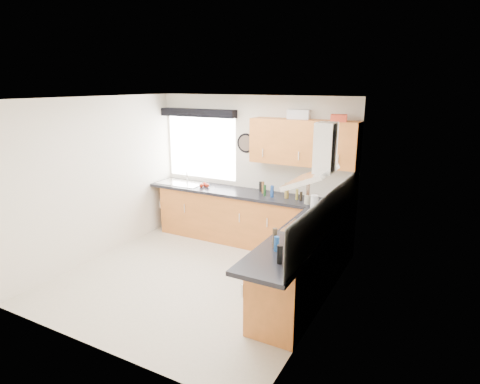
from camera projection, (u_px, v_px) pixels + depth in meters
The scene contains 36 objects.
ground_plane at pixel (197, 278), 5.72m from camera, with size 3.60×3.60×0.00m, color beige.
ceiling at pixel (191, 98), 5.06m from camera, with size 3.60×3.60×0.02m, color white.
wall_back at pixel (253, 169), 6.92m from camera, with size 3.60×0.02×2.50m, color silver.
wall_front at pixel (88, 237), 3.86m from camera, with size 3.60×0.02×2.50m, color silver.
wall_left at pixel (98, 179), 6.21m from camera, with size 0.02×3.60×2.50m, color silver.
wall_right at pixel (325, 213), 4.57m from camera, with size 0.02×3.60×2.50m, color silver.
window at pixel (202, 148), 7.31m from camera, with size 1.40×0.02×1.10m, color silver.
window_blind at pixel (198, 113), 7.07m from camera, with size 1.50×0.18×0.14m, color black.
splashback at pixel (331, 212), 4.85m from camera, with size 0.01×3.00×0.54m, color white.
base_cab_back at pixel (240, 218), 6.94m from camera, with size 3.00×0.58×0.86m, color #AC5D24.
base_cab_corner at pixel (331, 234), 6.20m from camera, with size 0.60×0.60×0.86m, color #AC5D24.
base_cab_right at pixel (302, 268), 5.05m from camera, with size 0.58×2.10×0.86m, color #AC5D24.
worktop_back at pixel (245, 194), 6.76m from camera, with size 3.60×0.62×0.05m, color black.
worktop_right at pixel (298, 238), 4.80m from camera, with size 0.62×2.42×0.05m, color black.
sink at pixel (181, 181), 7.35m from camera, with size 0.84×0.46×0.10m, color silver, non-canonical shape.
oven at pixel (305, 264), 5.18m from camera, with size 0.56×0.58×0.85m, color black.
hob_plate at pixel (307, 228), 5.05m from camera, with size 0.52×0.52×0.01m, color silver.
extractor_hood at pixel (318, 162), 4.78m from camera, with size 0.52×0.78×0.66m, color silver, non-canonical shape.
upper_cabinets at pixel (303, 142), 6.20m from camera, with size 1.70×0.35×0.70m, color #AC5D24.
washing_machine at pixel (227, 218), 7.08m from camera, with size 0.52×0.50×0.76m, color silver.
wall_clock at pixel (246, 143), 6.85m from camera, with size 0.34×0.34×0.04m, color black.
casserole at pixel (299, 114), 6.22m from camera, with size 0.34×0.25×0.14m, color silver.
storage_box at pixel (339, 118), 5.75m from camera, with size 0.22×0.19×0.10m, color red.
utensil_pot at pixel (308, 200), 6.09m from camera, with size 0.10×0.10×0.13m, color gray.
kitchen_roll at pixel (314, 203), 5.73m from camera, with size 0.11×0.11×0.23m, color silver.
tomato_cluster at pixel (204, 185), 7.08m from camera, with size 0.16×0.16×0.07m, color #9E200F, non-canonical shape.
jar_0 at pixel (263, 187), 6.67m from camera, with size 0.04×0.04×0.20m, color brown.
jar_1 at pixel (265, 191), 6.49m from camera, with size 0.04×0.04×0.19m, color #153C17.
jar_2 at pixel (287, 191), 6.37m from camera, with size 0.07×0.07×0.25m, color olive.
jar_3 at pixel (272, 191), 6.44m from camera, with size 0.06×0.06×0.19m, color navy.
jar_4 at pixel (297, 194), 6.31m from camera, with size 0.04×0.04×0.17m, color olive.
jar_5 at pixel (261, 187), 6.79m from camera, with size 0.06×0.06×0.17m, color black.
jar_6 at pixel (301, 196), 6.25m from camera, with size 0.05×0.05×0.14m, color black.
bottle_0 at pixel (277, 244), 4.36m from camera, with size 0.06×0.06×0.17m, color #1D498B.
bottle_1 at pixel (280, 254), 4.06m from camera, with size 0.06×0.06×0.20m, color black.
bottle_2 at pixel (275, 238), 4.45m from camera, with size 0.05×0.05×0.23m, color #3D3021.
Camera 1 is at (3.00, -4.29, 2.68)m, focal length 30.00 mm.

